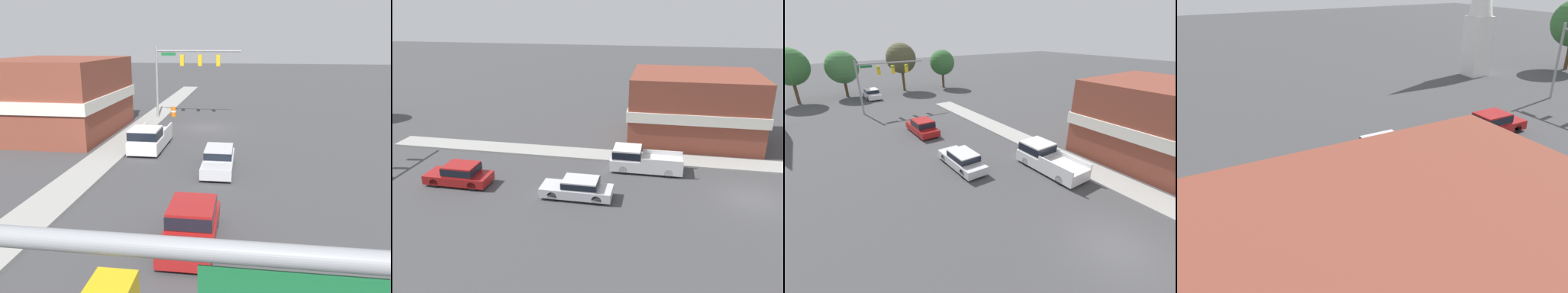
% 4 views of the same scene
% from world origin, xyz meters
% --- Properties ---
extents(ground_plane, '(200.00, 200.00, 0.00)m').
position_xyz_m(ground_plane, '(0.00, 0.00, 0.00)').
color(ground_plane, '#424244').
extents(sidewalk_curb, '(2.40, 60.00, 0.14)m').
position_xyz_m(sidewalk_curb, '(5.70, 0.00, 0.07)').
color(sidewalk_curb, '#9E9E99').
rests_on(sidewalk_curb, ground).
extents(car_lead, '(1.77, 4.75, 1.38)m').
position_xyz_m(car_lead, '(-2.02, 11.38, 0.72)').
color(car_lead, black).
rests_on(car_lead, ground).
extents(car_second_ahead, '(1.91, 4.60, 1.52)m').
position_xyz_m(car_second_ahead, '(-1.61, 20.09, 0.79)').
color(car_second_ahead, black).
rests_on(car_second_ahead, ground).
extents(pickup_truck_parked, '(2.11, 5.44, 1.84)m').
position_xyz_m(pickup_truck_parked, '(3.24, 7.68, 0.91)').
color(pickup_truck_parked, black).
rests_on(pickup_truck_parked, ground).
extents(corner_brick_building, '(9.56, 11.75, 6.21)m').
position_xyz_m(corner_brick_building, '(12.03, 3.34, 3.10)').
color(corner_brick_building, brown).
rests_on(corner_brick_building, ground).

